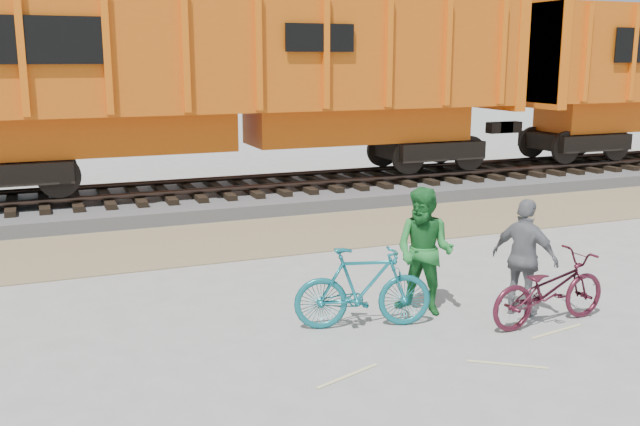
# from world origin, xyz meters

# --- Properties ---
(ground) EXTENTS (120.00, 120.00, 0.00)m
(ground) POSITION_xyz_m (0.00, 0.00, 0.00)
(ground) COLOR #9E9E99
(ground) RESTS_ON ground
(gravel_strip) EXTENTS (120.00, 3.00, 0.02)m
(gravel_strip) POSITION_xyz_m (0.00, 5.50, 0.01)
(gravel_strip) COLOR #947B5C
(gravel_strip) RESTS_ON ground
(ballast_bed) EXTENTS (120.00, 4.00, 0.30)m
(ballast_bed) POSITION_xyz_m (0.00, 9.00, 0.15)
(ballast_bed) COLOR slate
(ballast_bed) RESTS_ON ground
(track) EXTENTS (120.00, 2.60, 0.24)m
(track) POSITION_xyz_m (0.00, 9.00, 0.47)
(track) COLOR black
(track) RESTS_ON ballast_bed
(hopper_car_center) EXTENTS (14.00, 3.13, 4.65)m
(hopper_car_center) POSITION_xyz_m (0.57, 9.00, 3.01)
(hopper_car_center) COLOR black
(hopper_car_center) RESTS_ON track
(bicycle_teal) EXTENTS (1.84, 0.94, 1.07)m
(bicycle_teal) POSITION_xyz_m (-0.23, 0.46, 0.53)
(bicycle_teal) COLOR #156B76
(bicycle_teal) RESTS_ON ground
(bicycle_maroon) EXTENTS (1.84, 0.74, 0.95)m
(bicycle_maroon) POSITION_xyz_m (2.06, -0.32, 0.47)
(bicycle_maroon) COLOR #471423
(bicycle_maroon) RESTS_ON ground
(person_man) EXTENTS (1.03, 1.06, 1.73)m
(person_man) POSITION_xyz_m (0.77, 0.66, 0.86)
(person_man) COLOR #1F702D
(person_man) RESTS_ON ground
(person_woman) EXTENTS (0.75, 1.01, 1.59)m
(person_woman) POSITION_xyz_m (1.96, 0.08, 0.80)
(person_woman) COLOR slate
(person_woman) RESTS_ON ground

